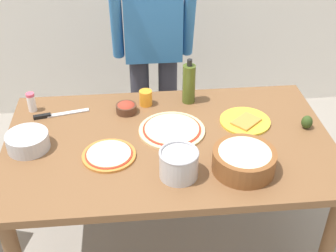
# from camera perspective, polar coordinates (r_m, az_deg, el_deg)

# --- Properties ---
(ground) EXTENTS (8.00, 8.00, 0.00)m
(ground) POSITION_cam_1_polar(r_m,az_deg,el_deg) (2.69, 0.10, -14.99)
(ground) COLOR gray
(dining_table) EXTENTS (1.60, 0.96, 0.76)m
(dining_table) POSITION_cam_1_polar(r_m,az_deg,el_deg) (2.23, 0.12, -3.71)
(dining_table) COLOR brown
(dining_table) RESTS_ON ground
(person_cook) EXTENTS (0.49, 0.25, 1.62)m
(person_cook) POSITION_cam_1_polar(r_m,az_deg,el_deg) (2.74, -1.93, 10.56)
(person_cook) COLOR #2D2D38
(person_cook) RESTS_ON ground
(pizza_raw_on_board) EXTENTS (0.33, 0.33, 0.02)m
(pizza_raw_on_board) POSITION_cam_1_polar(r_m,az_deg,el_deg) (2.23, 0.50, -0.48)
(pizza_raw_on_board) COLOR beige
(pizza_raw_on_board) RESTS_ON dining_table
(pizza_cooked_on_tray) EXTENTS (0.25, 0.25, 0.02)m
(pizza_cooked_on_tray) POSITION_cam_1_polar(r_m,az_deg,el_deg) (2.09, -7.55, -3.67)
(pizza_cooked_on_tray) COLOR #C67A33
(pizza_cooked_on_tray) RESTS_ON dining_table
(plate_with_slice) EXTENTS (0.26, 0.26, 0.02)m
(plate_with_slice) POSITION_cam_1_polar(r_m,az_deg,el_deg) (2.33, 9.84, 0.61)
(plate_with_slice) COLOR gold
(plate_with_slice) RESTS_ON dining_table
(popcorn_bowl) EXTENTS (0.28, 0.28, 0.11)m
(popcorn_bowl) POSITION_cam_1_polar(r_m,az_deg,el_deg) (1.99, 9.70, -4.14)
(popcorn_bowl) COLOR brown
(popcorn_bowl) RESTS_ON dining_table
(mixing_bowl_steel) EXTENTS (0.20, 0.20, 0.08)m
(mixing_bowl_steel) POSITION_cam_1_polar(r_m,az_deg,el_deg) (2.20, -17.50, -1.93)
(mixing_bowl_steel) COLOR #B7B7BC
(mixing_bowl_steel) RESTS_ON dining_table
(small_sauce_bowl) EXTENTS (0.11, 0.11, 0.06)m
(small_sauce_bowl) POSITION_cam_1_polar(r_m,az_deg,el_deg) (2.38, -5.36, 2.36)
(small_sauce_bowl) COLOR #4C2D1E
(small_sauce_bowl) RESTS_ON dining_table
(olive_oil_bottle) EXTENTS (0.07, 0.07, 0.26)m
(olive_oil_bottle) POSITION_cam_1_polar(r_m,az_deg,el_deg) (2.43, 2.69, 5.45)
(olive_oil_bottle) COLOR #47561E
(olive_oil_bottle) RESTS_ON dining_table
(steel_pot) EXTENTS (0.17, 0.17, 0.13)m
(steel_pot) POSITION_cam_1_polar(r_m,az_deg,el_deg) (1.93, 1.39, -4.81)
(steel_pot) COLOR #B7B7BC
(steel_pot) RESTS_ON dining_table
(cup_orange) EXTENTS (0.07, 0.07, 0.08)m
(cup_orange) POSITION_cam_1_polar(r_m,az_deg,el_deg) (2.43, -2.87, 3.62)
(cup_orange) COLOR orange
(cup_orange) RESTS_ON dining_table
(salt_shaker) EXTENTS (0.04, 0.04, 0.11)m
(salt_shaker) POSITION_cam_1_polar(r_m,az_deg,el_deg) (2.48, -17.06, 2.94)
(salt_shaker) COLOR white
(salt_shaker) RESTS_ON dining_table
(chef_knife) EXTENTS (0.29, 0.09, 0.02)m
(chef_knife) POSITION_cam_1_polar(r_m,az_deg,el_deg) (2.43, -14.31, 1.41)
(chef_knife) COLOR silver
(chef_knife) RESTS_ON dining_table
(avocado) EXTENTS (0.06, 0.06, 0.07)m
(avocado) POSITION_cam_1_polar(r_m,az_deg,el_deg) (2.35, 17.33, 0.49)
(avocado) COLOR #2D4219
(avocado) RESTS_ON dining_table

